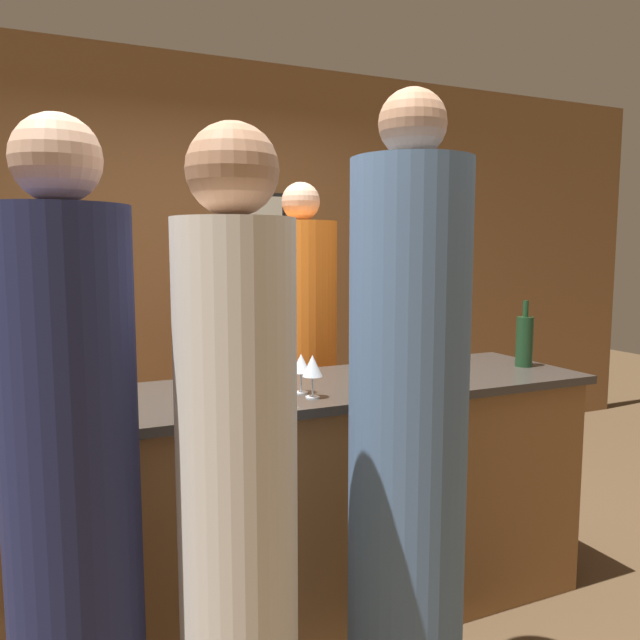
# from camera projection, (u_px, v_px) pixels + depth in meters

# --- Properties ---
(ground_plane) EXTENTS (14.00, 14.00, 0.00)m
(ground_plane) POSITION_uv_depth(u_px,v_px,m) (300.00, 619.00, 2.60)
(ground_plane) COLOR #4C3823
(back_wall) EXTENTS (8.00, 0.08, 2.80)m
(back_wall) POSITION_uv_depth(u_px,v_px,m) (188.00, 268.00, 4.20)
(back_wall) COLOR brown
(back_wall) RESTS_ON ground_plane
(bar_counter) EXTENTS (2.51, 0.68, 0.99)m
(bar_counter) POSITION_uv_depth(u_px,v_px,m) (300.00, 505.00, 2.54)
(bar_counter) COLOR brown
(bar_counter) RESTS_ON ground_plane
(bartender) EXTENTS (0.38, 0.38, 1.88)m
(bartender) POSITION_uv_depth(u_px,v_px,m) (301.00, 373.00, 3.35)
(bartender) COLOR orange
(bartender) RESTS_ON ground_plane
(guest_0) EXTENTS (0.30, 0.30, 1.83)m
(guest_0) POSITION_uv_depth(u_px,v_px,m) (238.00, 513.00, 1.57)
(guest_0) COLOR silver
(guest_0) RESTS_ON ground_plane
(guest_1) EXTENTS (0.32, 0.32, 1.84)m
(guest_1) POSITION_uv_depth(u_px,v_px,m) (74.00, 526.00, 1.52)
(guest_1) COLOR #1E234C
(guest_1) RESTS_ON ground_plane
(guest_2) EXTENTS (0.36, 0.36, 1.99)m
(guest_2) POSITION_uv_depth(u_px,v_px,m) (407.00, 450.00, 1.89)
(guest_2) COLOR #4C6B93
(guest_2) RESTS_ON ground_plane
(wine_bottle_0) EXTENTS (0.08, 0.08, 0.31)m
(wine_bottle_0) POSITION_uv_depth(u_px,v_px,m) (524.00, 341.00, 2.89)
(wine_bottle_0) COLOR #19381E
(wine_bottle_0) RESTS_ON bar_counter
(ice_bucket) EXTENTS (0.21, 0.21, 0.21)m
(ice_bucket) POSITION_uv_depth(u_px,v_px,m) (406.00, 345.00, 2.88)
(ice_bucket) COLOR #9E9993
(ice_bucket) RESTS_ON bar_counter
(wine_glass_0) EXTENTS (0.07, 0.07, 0.15)m
(wine_glass_0) POSITION_uv_depth(u_px,v_px,m) (301.00, 364.00, 2.36)
(wine_glass_0) COLOR silver
(wine_glass_0) RESTS_ON bar_counter
(wine_glass_1) EXTENTS (0.08, 0.08, 0.16)m
(wine_glass_1) POSITION_uv_depth(u_px,v_px,m) (312.00, 367.00, 2.28)
(wine_glass_1) COLOR silver
(wine_glass_1) RESTS_ON bar_counter
(wine_glass_2) EXTENTS (0.06, 0.06, 0.16)m
(wine_glass_2) POSITION_uv_depth(u_px,v_px,m) (190.00, 384.00, 1.99)
(wine_glass_2) COLOR silver
(wine_glass_2) RESTS_ON bar_counter
(wine_glass_3) EXTENTS (0.08, 0.08, 0.16)m
(wine_glass_3) POSITION_uv_depth(u_px,v_px,m) (428.00, 347.00, 2.70)
(wine_glass_3) COLOR silver
(wine_glass_3) RESTS_ON bar_counter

